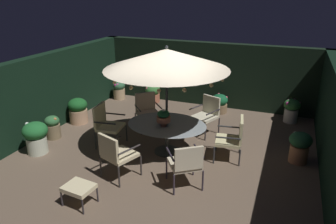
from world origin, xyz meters
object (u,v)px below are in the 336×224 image
object	(u,v)px
potted_plant_right_far	(78,110)
patio_chair_east	(207,113)
potted_plant_back_left	(300,146)
patio_umbrella	(167,59)
potted_plant_front_corner	(36,136)
potted_plant_back_right	(153,93)
patio_dining_table	(167,128)
centerpiece_planter	(163,117)
patio_chair_north	(186,162)
potted_plant_left_near	(119,90)
potted_plant_right_near	(53,127)
patio_chair_southeast	(147,109)
potted_plant_left_far	(292,109)
patio_chair_northeast	(233,137)
patio_chair_southwest	(116,153)
potted_plant_back_center	(219,103)
ottoman_footrest	(79,188)
patio_chair_south	(106,122)

from	to	relation	value
potted_plant_right_far	patio_chair_east	bearing A→B (deg)	10.23
patio_chair_east	potted_plant_back_left	xyz separation A→B (m)	(2.33, -0.77, -0.18)
patio_chair_east	patio_umbrella	bearing A→B (deg)	-112.96
potted_plant_front_corner	potted_plant_right_far	size ratio (longest dim) A/B	1.05
potted_plant_back_right	patio_dining_table	bearing A→B (deg)	-60.85
centerpiece_planter	patio_chair_north	distance (m)	1.48
potted_plant_left_near	potted_plant_front_corner	distance (m)	4.26
potted_plant_right_near	potted_plant_right_far	bearing A→B (deg)	90.74
patio_chair_southeast	potted_plant_back_right	bearing A→B (deg)	110.06
potted_plant_left_far	potted_plant_right_near	bearing A→B (deg)	-149.35
centerpiece_planter	patio_chair_northeast	bearing A→B (deg)	13.86
patio_dining_table	potted_plant_right_near	xyz separation A→B (m)	(-3.04, -0.37, -0.31)
patio_chair_southwest	potted_plant_back_right	size ratio (longest dim) A/B	1.64
patio_dining_table	potted_plant_front_corner	size ratio (longest dim) A/B	2.41
potted_plant_back_center	potted_plant_back_left	size ratio (longest dim) A/B	0.82
ottoman_footrest	patio_chair_northeast	bearing A→B (deg)	49.87
ottoman_footrest	patio_chair_east	bearing A→B (deg)	70.89
patio_dining_table	potted_plant_back_right	bearing A→B (deg)	119.15
patio_chair_north	patio_chair_northeast	xyz separation A→B (m)	(0.63, 1.48, -0.01)
centerpiece_planter	potted_plant_back_right	world-z (taller)	centerpiece_planter
ottoman_footrest	potted_plant_right_near	size ratio (longest dim) A/B	0.91
patio_chair_southeast	potted_plant_front_corner	xyz separation A→B (m)	(-1.82, -2.29, -0.13)
ottoman_footrest	potted_plant_back_left	bearing A→B (deg)	39.89
patio_chair_southeast	patio_chair_southwest	bearing A→B (deg)	-78.91
patio_dining_table	patio_chair_east	distance (m)	1.53
patio_chair_south	potted_plant_back_center	distance (m)	3.88
patio_umbrella	potted_plant_right_far	xyz separation A→B (m)	(-3.06, 0.75, -1.86)
potted_plant_right_near	potted_plant_front_corner	xyz separation A→B (m)	(0.20, -0.79, 0.12)
patio_chair_east	potted_plant_right_near	size ratio (longest dim) A/B	1.64
patio_chair_south	potted_plant_left_near	world-z (taller)	patio_chair_south
centerpiece_planter	patio_chair_southeast	size ratio (longest dim) A/B	0.41
patio_chair_south	patio_chair_east	bearing A→B (deg)	37.10
patio_chair_southwest	ottoman_footrest	distance (m)	1.04
potted_plant_back_left	potted_plant_left_far	size ratio (longest dim) A/B	1.03
patio_umbrella	patio_chair_south	xyz separation A→B (m)	(-1.52, -0.19, -1.64)
patio_dining_table	patio_chair_southeast	world-z (taller)	patio_chair_southeast
ottoman_footrest	potted_plant_left_far	bearing A→B (deg)	57.88
potted_plant_right_near	potted_plant_back_left	size ratio (longest dim) A/B	0.85
ottoman_footrest	potted_plant_back_left	size ratio (longest dim) A/B	0.78
patio_chair_north	patio_chair_east	world-z (taller)	patio_chair_east
patio_umbrella	centerpiece_planter	bearing A→B (deg)	-99.42
patio_chair_north	potted_plant_left_far	distance (m)	4.65
patio_umbrella	patio_chair_east	world-z (taller)	patio_umbrella
potted_plant_front_corner	potted_plant_back_left	bearing A→B (deg)	17.25
patio_chair_southeast	ottoman_footrest	world-z (taller)	patio_chair_southeast
patio_umbrella	potted_plant_right_near	bearing A→B (deg)	-173.16
patio_chair_southwest	potted_plant_front_corner	distance (m)	2.34
potted_plant_back_right	potted_plant_front_corner	size ratio (longest dim) A/B	0.79
patio_chair_south	ottoman_footrest	xyz separation A→B (m)	(0.79, -2.23, -0.27)
patio_chair_northeast	ottoman_footrest	world-z (taller)	patio_chair_northeast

